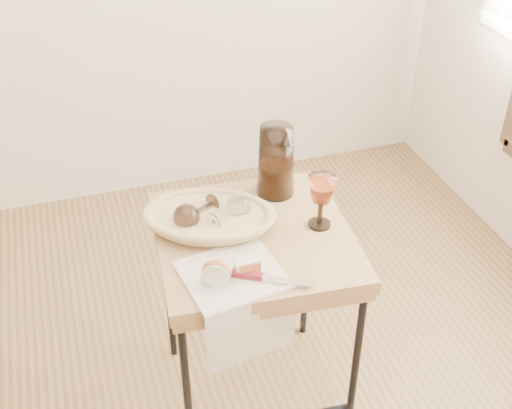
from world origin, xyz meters
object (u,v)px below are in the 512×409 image
object	(u,v)px
side_table	(254,321)
goblet_lying_b	(228,213)
bread_basket	(210,219)
goblet_lying_a	(198,211)
wine_goblet	(321,202)
apple_half	(217,271)
tea_towel	(232,274)
pitcher	(276,161)
table_knife	(269,278)

from	to	relation	value
side_table	goblet_lying_b	xyz separation A→B (m)	(-0.06, 0.06, 0.42)
bread_basket	goblet_lying_b	xyz separation A→B (m)	(0.05, -0.02, 0.02)
goblet_lying_a	goblet_lying_b	distance (m)	0.09
goblet_lying_b	wine_goblet	world-z (taller)	wine_goblet
side_table	apple_half	bearing A→B (deg)	-131.93
wine_goblet	tea_towel	bearing A→B (deg)	-156.47
side_table	tea_towel	size ratio (longest dim) A/B	2.77
bread_basket	goblet_lying_a	size ratio (longest dim) A/B	2.68
wine_goblet	apple_half	distance (m)	0.40
bread_basket	wine_goblet	bearing A→B (deg)	4.46
goblet_lying_a	goblet_lying_b	size ratio (longest dim) A/B	1.06
goblet_lying_a	apple_half	size ratio (longest dim) A/B	1.63
goblet_lying_a	pitcher	size ratio (longest dim) A/B	0.47
goblet_lying_a	table_knife	size ratio (longest dim) A/B	0.60
table_knife	apple_half	bearing A→B (deg)	-165.28
goblet_lying_a	pitcher	xyz separation A→B (m)	(0.28, 0.10, 0.07)
goblet_lying_b	apple_half	xyz separation A→B (m)	(-0.10, -0.24, -0.01)
tea_towel	wine_goblet	world-z (taller)	wine_goblet
side_table	tea_towel	xyz separation A→B (m)	(-0.11, -0.16, 0.37)
goblet_lying_b	table_knife	size ratio (longest dim) A/B	0.56
wine_goblet	apple_half	world-z (taller)	wine_goblet
table_knife	bread_basket	bearing A→B (deg)	136.81
tea_towel	table_knife	xyz separation A→B (m)	(0.09, -0.06, 0.01)
goblet_lying_a	table_knife	bearing A→B (deg)	83.22
tea_towel	apple_half	distance (m)	0.07
side_table	goblet_lying_b	bearing A→B (deg)	138.27
tea_towel	wine_goblet	distance (m)	0.35
side_table	goblet_lying_b	size ratio (longest dim) A/B	5.94
side_table	wine_goblet	size ratio (longest dim) A/B	4.20
bread_basket	goblet_lying_a	bearing A→B (deg)	175.04
pitcher	wine_goblet	world-z (taller)	pitcher
bread_basket	wine_goblet	xyz separation A→B (m)	(0.32, -0.10, 0.06)
side_table	bread_basket	distance (m)	0.42
goblet_lying_b	wine_goblet	xyz separation A→B (m)	(0.26, -0.08, 0.04)
goblet_lying_b	wine_goblet	distance (m)	0.28
goblet_lying_b	pitcher	distance (m)	0.25
tea_towel	wine_goblet	size ratio (longest dim) A/B	1.52
tea_towel	side_table	bearing A→B (deg)	45.87
wine_goblet	table_knife	bearing A→B (deg)	-139.33
wine_goblet	apple_half	size ratio (longest dim) A/B	2.17
bread_basket	goblet_lying_b	world-z (taller)	goblet_lying_b
bread_basket	apple_half	distance (m)	0.26
goblet_lying_b	pitcher	size ratio (longest dim) A/B	0.45
bread_basket	table_knife	size ratio (longest dim) A/B	1.59
goblet_lying_a	side_table	bearing A→B (deg)	119.57
goblet_lying_b	pitcher	world-z (taller)	pitcher
goblet_lying_a	wine_goblet	size ratio (longest dim) A/B	0.75
pitcher	table_knife	bearing A→B (deg)	-92.53
bread_basket	goblet_lying_a	distance (m)	0.04
bread_basket	tea_towel	bearing A→B (deg)	-67.82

